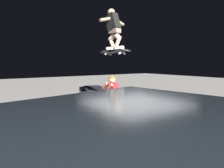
% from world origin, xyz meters
% --- Properties ---
extents(ground_plane, '(40.00, 40.00, 0.00)m').
position_xyz_m(ground_plane, '(0.00, 0.00, 0.00)').
color(ground_plane, gray).
extents(ledge_box_main, '(2.01, 0.85, 0.55)m').
position_xyz_m(ledge_box_main, '(0.19, 0.05, 0.27)').
color(ledge_box_main, '#28282D').
rests_on(ledge_box_main, ground).
extents(person_sitting_on_ledge, '(0.59, 0.75, 1.38)m').
position_xyz_m(person_sitting_on_ledge, '(0.53, 0.53, 0.78)').
color(person_sitting_on_ledge, '#2D3856').
rests_on(person_sitting_on_ledge, ground).
extents(skateboard, '(1.04, 0.34, 0.13)m').
position_xyz_m(skateboard, '(0.46, 0.38, 2.04)').
color(skateboard, black).
extents(skater_airborne, '(0.63, 0.89, 1.12)m').
position_xyz_m(skater_airborne, '(0.51, 0.39, 2.73)').
color(skater_airborne, white).
extents(kicker_ramp, '(1.39, 1.20, 0.42)m').
position_xyz_m(kicker_ramp, '(2.42, 0.45, 0.07)').
color(kicker_ramp, black).
rests_on(kicker_ramp, ground).
extents(picnic_table_back, '(2.09, 1.89, 0.75)m').
position_xyz_m(picnic_table_back, '(2.78, -0.26, 0.50)').
color(picnic_table_back, black).
rests_on(picnic_table_back, ground).
extents(trash_bin, '(0.48, 0.48, 0.92)m').
position_xyz_m(trash_bin, '(-1.51, 1.74, 0.46)').
color(trash_bin, navy).
rests_on(trash_bin, ground).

